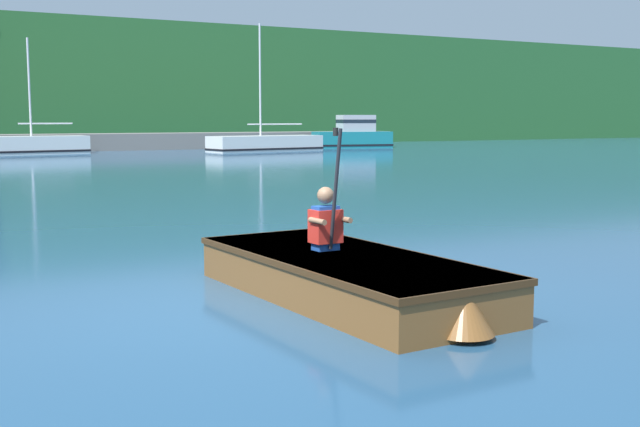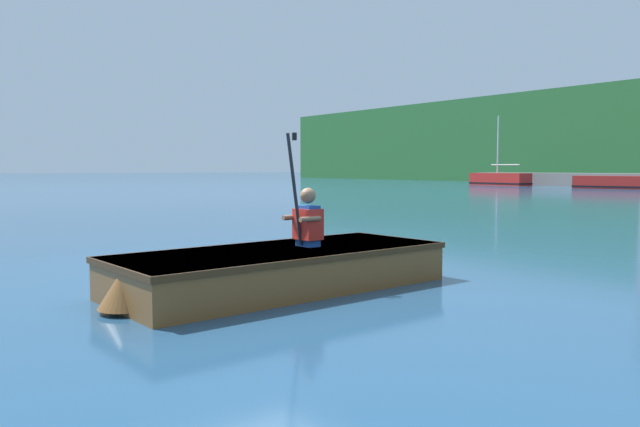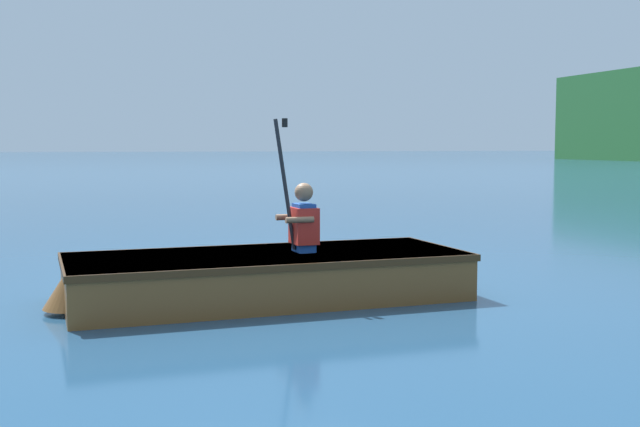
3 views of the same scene
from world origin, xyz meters
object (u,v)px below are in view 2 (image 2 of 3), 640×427
at_px(person_paddler, 307,220).
at_px(rowboat_foreground, 277,267).
at_px(moored_boat_dock_west_end, 616,183).
at_px(moored_boat_dock_center_near, 500,179).

bearing_deg(person_paddler, rowboat_foreground, -86.94).
height_order(moored_boat_dock_west_end, rowboat_foreground, moored_boat_dock_west_end).
bearing_deg(moored_boat_dock_west_end, rowboat_foreground, -66.93).
xyz_separation_m(moored_boat_dock_west_end, moored_boat_dock_center_near, (-9.03, 0.60, 0.07)).
xyz_separation_m(moored_boat_dock_west_end, rowboat_foreground, (14.24, -33.43, -0.12)).
relative_size(moored_boat_dock_west_end, person_paddler, 4.13).
bearing_deg(moored_boat_dock_center_near, moored_boat_dock_west_end, -3.82).
relative_size(moored_boat_dock_west_end, moored_boat_dock_center_near, 1.00).
relative_size(moored_boat_dock_west_end, rowboat_foreground, 1.34).
distance_m(moored_boat_dock_center_near, rowboat_foreground, 41.23).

